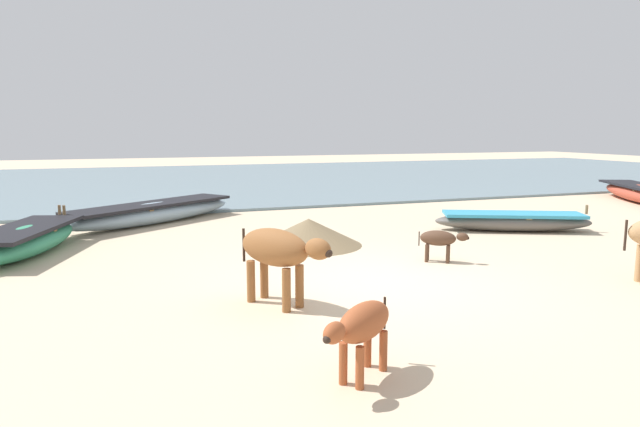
# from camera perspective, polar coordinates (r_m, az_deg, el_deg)

# --- Properties ---
(ground) EXTENTS (80.00, 80.00, 0.00)m
(ground) POSITION_cam_1_polar(r_m,az_deg,el_deg) (8.39, 5.46, -7.09)
(ground) COLOR beige
(sea_water) EXTENTS (60.00, 20.00, 0.08)m
(sea_water) POSITION_cam_1_polar(r_m,az_deg,el_deg) (25.44, -11.91, 3.42)
(sea_water) COLOR slate
(sea_water) RESTS_ON ground
(fishing_boat_1) EXTENTS (4.62, 3.76, 0.70)m
(fishing_boat_1) POSITION_cam_1_polar(r_m,az_deg,el_deg) (14.10, -16.92, 0.13)
(fishing_boat_1) COLOR #8CA5B7
(fishing_boat_1) RESTS_ON ground
(fishing_boat_2) EXTENTS (3.51, 2.21, 0.61)m
(fishing_boat_2) POSITION_cam_1_polar(r_m,az_deg,el_deg) (13.23, 19.32, -0.73)
(fishing_boat_2) COLOR #5B5651
(fishing_boat_2) RESTS_ON ground
(fishing_boat_3) EXTENTS (2.01, 3.41, 0.72)m
(fishing_boat_3) POSITION_cam_1_polar(r_m,az_deg,el_deg) (11.42, -28.19, -2.40)
(fishing_boat_3) COLOR #338C66
(fishing_boat_3) RESTS_ON ground
(calf_near_dark) EXTENTS (0.76, 0.63, 0.55)m
(calf_near_dark) POSITION_cam_1_polar(r_m,az_deg,el_deg) (9.73, 12.29, -2.64)
(calf_near_dark) COLOR #4C3323
(calf_near_dark) RESTS_ON ground
(calf_far_rust) EXTENTS (0.97, 0.81, 0.71)m
(calf_far_rust) POSITION_cam_1_polar(r_m,az_deg,el_deg) (5.12, 4.38, -11.50)
(calf_far_rust) COLOR #9E4C28
(calf_far_rust) RESTS_ON ground
(cow_second_adult_brown) EXTENTS (1.03, 1.45, 1.01)m
(cow_second_adult_brown) POSITION_cam_1_polar(r_m,az_deg,el_deg) (7.13, -4.42, -3.88)
(cow_second_adult_brown) COLOR brown
(cow_second_adult_brown) RESTS_ON ground
(debris_pile_0) EXTENTS (2.87, 2.87, 0.53)m
(debris_pile_0) POSITION_cam_1_polar(r_m,az_deg,el_deg) (10.93, -1.19, -1.92)
(debris_pile_0) COLOR #7A6647
(debris_pile_0) RESTS_ON ground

